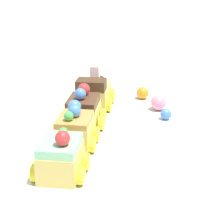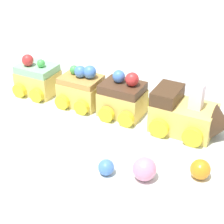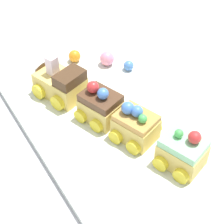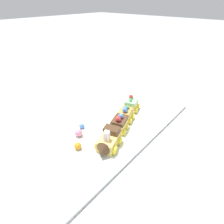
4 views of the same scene
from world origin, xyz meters
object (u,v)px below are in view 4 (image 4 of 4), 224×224
cake_car_chocolate (119,125)px  gumball_pink (79,133)px  cake_car_mint (131,105)px  gumball_blue (82,126)px  cake_car_caramel (125,115)px  cake_train_locomotive (108,142)px  gumball_orange (77,145)px

cake_car_chocolate → gumball_pink: bearing=-54.8°
cake_car_mint → gumball_blue: cake_car_mint is taller
gumball_pink → cake_car_caramel: bearing=161.6°
cake_car_mint → gumball_blue: size_ratio=4.12×
gumball_pink → cake_car_mint: bearing=172.6°
cake_car_caramel → gumball_pink: 0.22m
cake_train_locomotive → gumball_pink: (0.03, -0.13, -0.01)m
cake_car_chocolate → cake_car_mint: (-0.16, -0.06, -0.00)m
cake_car_caramel → cake_car_mint: bearing=-179.7°
cake_car_caramel → gumball_blue: 0.20m
cake_car_caramel → cake_car_mint: size_ratio=1.00×
cake_car_chocolate → gumball_blue: 0.16m
cake_train_locomotive → cake_car_caramel: (-0.18, -0.06, 0.00)m
cake_car_chocolate → gumball_orange: cake_car_chocolate is taller
gumball_pink → gumball_blue: 0.05m
cake_train_locomotive → cake_car_caramel: 0.19m
gumball_blue → cake_car_chocolate: bearing=126.4°
cake_car_mint → gumball_pink: size_ratio=2.84×
cake_car_caramel → cake_car_chocolate: bearing=0.0°
cake_car_chocolate → gumball_orange: bearing=-33.4°
cake_train_locomotive → cake_car_mint: (-0.27, -0.09, -0.00)m
cake_car_mint → gumball_orange: (0.34, 0.01, -0.01)m
gumball_blue → gumball_orange: (0.09, 0.08, 0.00)m
gumball_pink → gumball_blue: gumball_pink is taller
cake_car_chocolate → cake_train_locomotive: bearing=-0.1°
gumball_blue → gumball_pink: bearing=35.7°
cake_train_locomotive → cake_car_mint: size_ratio=1.47×
cake_train_locomotive → cake_car_chocolate: size_ratio=1.47×
cake_train_locomotive → gumball_blue: bearing=-112.9°
cake_car_chocolate → gumball_blue: bearing=-72.6°
cake_car_chocolate → cake_car_mint: bearing=-179.8°
cake_train_locomotive → cake_car_mint: 0.28m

